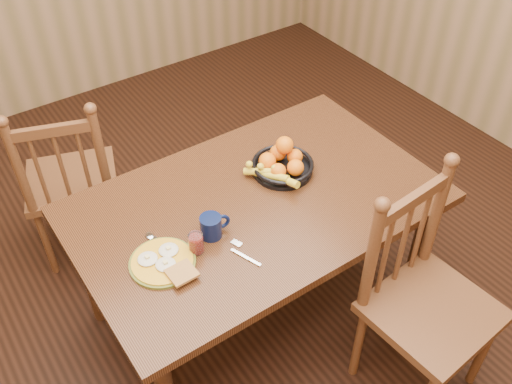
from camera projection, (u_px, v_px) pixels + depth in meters
room at (256, 82)px, 2.11m from camera, size 4.52×5.02×2.72m
dining_table at (256, 214)px, 2.57m from camera, size 1.60×1.00×0.75m
chair_far at (71, 182)px, 2.99m from camera, size 0.58×0.57×1.02m
chair_near at (425, 301)px, 2.38m from camera, size 0.52×0.50×1.08m
breakfast_plate at (163, 262)px, 2.23m from camera, size 0.26×0.29×0.04m
fork at (243, 253)px, 2.28m from camera, size 0.06×0.18×0.00m
spoon at (154, 239)px, 2.33m from camera, size 0.04×0.16×0.01m
coffee_mug at (212, 226)px, 2.32m from camera, size 0.13×0.09×0.10m
juice_glass at (196, 244)px, 2.26m from camera, size 0.06×0.06×0.09m
fruit_bowl at (282, 164)px, 2.62m from camera, size 0.32×0.32×0.17m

